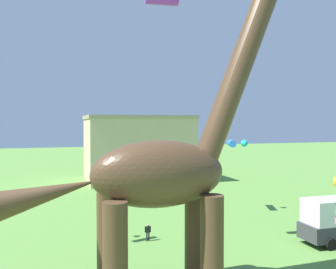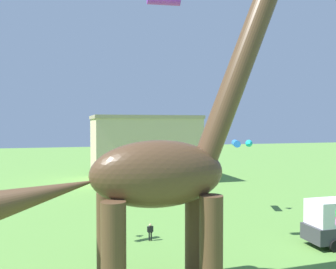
# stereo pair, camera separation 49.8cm
# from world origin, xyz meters

# --- Properties ---
(dinosaur_sculpture) EXTENTS (15.82, 3.35, 16.54)m
(dinosaur_sculpture) POSITION_xyz_m (1.57, 4.94, 5.98)
(dinosaur_sculpture) COLOR #513823
(dinosaur_sculpture) RESTS_ON ground_plane
(person_strolling_adult) EXTENTS (0.47, 0.21, 1.24)m
(person_strolling_adult) POSITION_xyz_m (3.06, 12.66, 0.75)
(person_strolling_adult) COLOR black
(person_strolling_adult) RESTS_ON ground_plane
(kite_near_high) EXTENTS (2.31, 2.37, 0.68)m
(kite_near_high) POSITION_xyz_m (13.12, 18.42, 6.59)
(kite_near_high) COLOR #287AE5
(background_building_block) EXTENTS (15.29, 11.50, 9.67)m
(background_building_block) POSITION_xyz_m (8.53, 40.01, 4.84)
(background_building_block) COLOR #CCB78E
(background_building_block) RESTS_ON ground_plane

